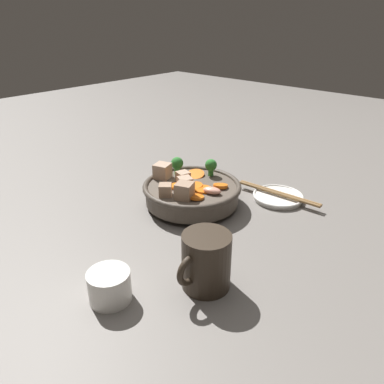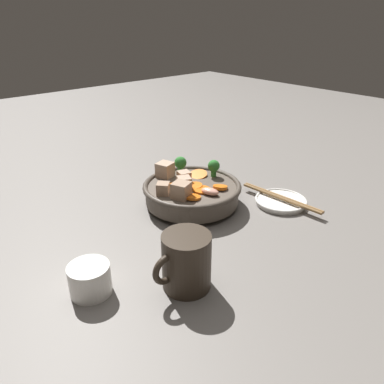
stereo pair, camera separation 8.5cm
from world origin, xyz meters
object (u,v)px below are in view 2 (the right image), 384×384
stirfry_bowl (192,191)px  tea_cup (90,279)px  dark_mug (186,262)px  side_saucer (281,201)px  chopsticks_pair (281,197)px

stirfry_bowl → tea_cup: stirfry_bowl is taller
dark_mug → stirfry_bowl: bearing=-133.3°
stirfry_bowl → dark_mug: 0.28m
stirfry_bowl → tea_cup: (0.32, 0.12, -0.01)m
tea_cup → stirfry_bowl: bearing=-159.6°
side_saucer → stirfry_bowl: bearing=-40.4°
tea_cup → dark_mug: 0.15m
tea_cup → dark_mug: dark_mug is taller
stirfry_bowl → tea_cup: 0.34m
side_saucer → chopsticks_pair: bearing=0.0°
tea_cup → dark_mug: size_ratio=0.63×
side_saucer → tea_cup: tea_cup is taller
stirfry_bowl → side_saucer: bearing=139.6°
tea_cup → chopsticks_pair: tea_cup is taller
tea_cup → chopsticks_pair: bearing=178.1°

